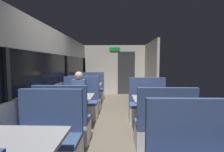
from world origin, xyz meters
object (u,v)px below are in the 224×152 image
(bench_rear_aisle_facing_end, at_px, (163,131))
(bench_rear_aisle_facing_entry, at_px, (148,108))
(dining_table_far_window, at_px, (89,87))
(coffee_cup_primary, at_px, (154,97))
(bench_mid_window_facing_entry, at_px, (80,106))
(dining_table_rear_aisle, at_px, (154,103))
(dining_table_near_window, at_px, (17,149))
(seated_passenger, at_px, (79,99))
(bench_near_window_facing_entry, at_px, (48,144))
(bench_mid_window_facing_end, at_px, (64,125))
(bench_far_window_facing_entry, at_px, (92,92))
(bench_far_window_facing_end, at_px, (85,100))
(dining_table_mid_window, at_px, (73,100))

(bench_rear_aisle_facing_end, distance_m, bench_rear_aisle_facing_entry, 1.40)
(dining_table_far_window, height_order, coffee_cup_primary, coffee_cup_primary)
(bench_mid_window_facing_entry, height_order, dining_table_rear_aisle, bench_mid_window_facing_entry)
(dining_table_near_window, distance_m, seated_passenger, 2.75)
(dining_table_far_window, relative_size, bench_rear_aisle_facing_entry, 0.82)
(dining_table_near_window, relative_size, bench_near_window_facing_entry, 0.82)
(bench_rear_aisle_facing_end, bearing_deg, dining_table_rear_aisle, 90.00)
(coffee_cup_primary, bearing_deg, dining_table_far_window, 126.11)
(bench_mid_window_facing_end, xyz_separation_m, dining_table_rear_aisle, (1.79, 0.50, 0.31))
(dining_table_near_window, xyz_separation_m, dining_table_rear_aisle, (1.79, 1.92, 0.00))
(bench_mid_window_facing_entry, bearing_deg, bench_far_window_facing_entry, 90.00)
(bench_far_window_facing_entry, bearing_deg, dining_table_rear_aisle, -59.32)
(seated_passenger, bearing_deg, bench_far_window_facing_end, 90.00)
(bench_mid_window_facing_entry, height_order, coffee_cup_primary, bench_mid_window_facing_entry)
(coffee_cup_primary, bearing_deg, bench_mid_window_facing_end, -167.11)
(dining_table_mid_window, bearing_deg, bench_mid_window_facing_end, -90.00)
(bench_mid_window_facing_entry, relative_size, coffee_cup_primary, 12.22)
(dining_table_mid_window, bearing_deg, dining_table_rear_aisle, -6.38)
(bench_far_window_facing_end, distance_m, dining_table_rear_aisle, 2.43)
(bench_mid_window_facing_end, xyz_separation_m, bench_far_window_facing_end, (0.00, 2.12, 0.00))
(bench_mid_window_facing_entry, bearing_deg, bench_rear_aisle_facing_entry, -6.38)
(bench_mid_window_facing_end, distance_m, bench_far_window_facing_end, 2.12)
(dining_table_mid_window, xyz_separation_m, coffee_cup_primary, (1.76, -0.30, 0.15))
(dining_table_far_window, height_order, seated_passenger, seated_passenger)
(dining_table_near_window, distance_m, bench_rear_aisle_facing_entry, 3.19)
(dining_table_mid_window, height_order, dining_table_rear_aisle, same)
(bench_far_window_facing_entry, height_order, dining_table_rear_aisle, bench_far_window_facing_entry)
(bench_rear_aisle_facing_entry, relative_size, coffee_cup_primary, 12.22)
(dining_table_mid_window, distance_m, dining_table_far_window, 2.12)
(bench_mid_window_facing_end, xyz_separation_m, bench_mid_window_facing_entry, (0.00, 1.40, 0.00))
(seated_passenger, bearing_deg, bench_far_window_facing_entry, 90.00)
(dining_table_near_window, bearing_deg, bench_rear_aisle_facing_entry, 55.63)
(dining_table_far_window, xyz_separation_m, dining_table_rear_aisle, (1.79, -2.32, 0.00))
(bench_rear_aisle_facing_entry, bearing_deg, dining_table_mid_window, -164.41)
(dining_table_near_window, relative_size, coffee_cup_primary, 10.00)
(dining_table_near_window, distance_m, dining_table_far_window, 4.24)
(bench_near_window_facing_entry, height_order, bench_rear_aisle_facing_end, same)
(dining_table_far_window, bearing_deg, coffee_cup_primary, -53.89)
(dining_table_far_window, xyz_separation_m, bench_far_window_facing_entry, (0.00, 0.70, -0.31))
(bench_far_window_facing_entry, bearing_deg, bench_rear_aisle_facing_end, -64.29)
(coffee_cup_primary, bearing_deg, bench_far_window_facing_end, 135.76)
(coffee_cup_primary, bearing_deg, bench_rear_aisle_facing_end, -87.27)
(dining_table_rear_aisle, relative_size, bench_rear_aisle_facing_entry, 0.82)
(bench_mid_window_facing_entry, relative_size, bench_rear_aisle_facing_entry, 1.00)
(dining_table_rear_aisle, relative_size, seated_passenger, 0.71)
(dining_table_mid_window, height_order, bench_rear_aisle_facing_entry, bench_rear_aisle_facing_entry)
(dining_table_far_window, distance_m, bench_rear_aisle_facing_end, 3.52)
(dining_table_near_window, relative_size, bench_mid_window_facing_entry, 0.82)
(bench_far_window_facing_end, bearing_deg, bench_mid_window_facing_entry, -90.00)
(bench_near_window_facing_entry, relative_size, bench_rear_aisle_facing_end, 1.00)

